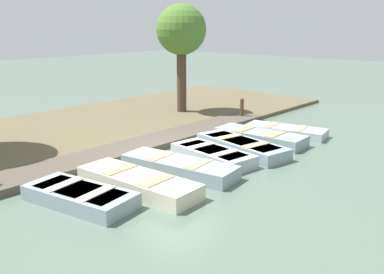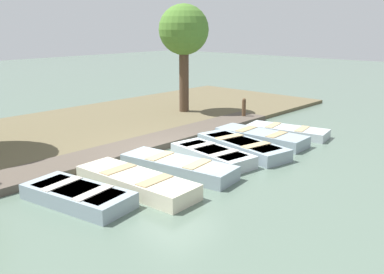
% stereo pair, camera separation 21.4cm
% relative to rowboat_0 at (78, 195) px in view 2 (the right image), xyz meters
% --- Properties ---
extents(ground_plane, '(80.00, 80.00, 0.00)m').
position_rel_rowboat_0_xyz_m(ground_plane, '(-0.81, 4.05, -0.19)').
color(ground_plane, '#566B5B').
extents(shore_bank, '(8.00, 24.00, 0.15)m').
position_rel_rowboat_0_xyz_m(shore_bank, '(-5.81, 4.05, -0.12)').
color(shore_bank, brown).
rests_on(shore_bank, ground_plane).
extents(dock_walkway, '(1.38, 12.64, 0.21)m').
position_rel_rowboat_0_xyz_m(dock_walkway, '(-2.35, 4.05, -0.09)').
color(dock_walkway, '#51473D').
rests_on(dock_walkway, ground_plane).
extents(rowboat_0, '(2.88, 1.62, 0.39)m').
position_rel_rowboat_0_xyz_m(rowboat_0, '(0.00, 0.00, 0.00)').
color(rowboat_0, '#8C9EA8').
rests_on(rowboat_0, ground_plane).
extents(rowboat_1, '(3.49, 1.29, 0.42)m').
position_rel_rowboat_0_xyz_m(rowboat_1, '(0.36, 1.46, 0.02)').
color(rowboat_1, beige).
rests_on(rowboat_1, ground_plane).
extents(rowboat_2, '(3.51, 1.51, 0.41)m').
position_rel_rowboat_0_xyz_m(rowboat_2, '(0.28, 3.04, 0.01)').
color(rowboat_2, '#8C9EA8').
rests_on(rowboat_2, ground_plane).
extents(rowboat_3, '(2.86, 1.46, 0.40)m').
position_rel_rowboat_0_xyz_m(rowboat_3, '(0.29, 4.52, 0.01)').
color(rowboat_3, '#B2BCC1').
rests_on(rowboat_3, ground_plane).
extents(rowboat_4, '(3.45, 1.71, 0.41)m').
position_rel_rowboat_0_xyz_m(rowboat_4, '(0.40, 5.88, 0.01)').
color(rowboat_4, '#8C9EA8').
rests_on(rowboat_4, ground_plane).
extents(rowboat_5, '(3.27, 1.27, 0.41)m').
position_rel_rowboat_0_xyz_m(rowboat_5, '(0.19, 7.29, 0.01)').
color(rowboat_5, '#8C9EA8').
rests_on(rowboat_5, ground_plane).
extents(rowboat_6, '(3.10, 1.59, 0.34)m').
position_rel_rowboat_0_xyz_m(rowboat_6, '(0.34, 8.80, -0.03)').
color(rowboat_6, '#B2BCC1').
rests_on(rowboat_6, ground_plane).
extents(mooring_post_far, '(0.17, 0.17, 0.98)m').
position_rel_rowboat_0_xyz_m(mooring_post_far, '(-2.34, 9.74, 0.30)').
color(mooring_post_far, brown).
rests_on(mooring_post_far, ground_plane).
extents(park_tree_left, '(2.21, 2.21, 4.91)m').
position_rel_rowboat_0_xyz_m(park_tree_left, '(-5.13, 8.95, 3.50)').
color(park_tree_left, '#4C3828').
rests_on(park_tree_left, ground_plane).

